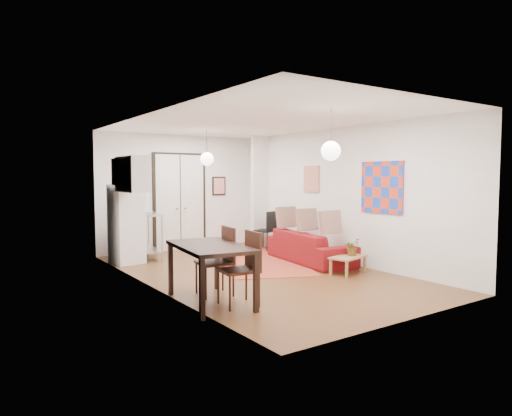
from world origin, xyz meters
TOP-DOWN VIEW (x-y plane):
  - floor at (0.00, 0.00)m, footprint 7.00×7.00m
  - ceiling at (0.00, 0.00)m, footprint 4.20×7.00m
  - wall_back at (0.00, 3.50)m, footprint 4.20×0.02m
  - wall_front at (0.00, -3.50)m, footprint 4.20×0.02m
  - wall_left at (-2.10, 0.00)m, footprint 0.02×7.00m
  - wall_right at (2.10, 0.00)m, footprint 0.02×7.00m
  - double_doors at (0.00, 3.46)m, footprint 1.44×0.06m
  - stub_partition at (1.85, 2.55)m, footprint 0.50×0.10m
  - wall_cabinet at (-1.92, 1.50)m, footprint 0.35×1.00m
  - painting_popart at (2.08, -1.25)m, footprint 0.05×1.00m
  - painting_abstract at (2.08, 0.80)m, footprint 0.05×0.50m
  - poster_back at (1.15, 3.47)m, footprint 0.40×0.03m
  - print_left at (-2.07, 2.00)m, footprint 0.03×0.44m
  - pendant_back at (0.00, 2.00)m, footprint 0.30×0.30m
  - pendant_front at (0.00, -2.00)m, footprint 0.30×0.30m
  - kilim_rug at (0.94, 1.48)m, footprint 3.38×4.87m
  - sofa at (1.58, 0.26)m, footprint 2.40×1.21m
  - coffee_table at (1.38, -1.06)m, footprint 0.85×0.60m
  - potted_plant at (1.48, -1.06)m, footprint 0.32×0.35m
  - kitchen_counter at (-1.25, 2.80)m, footprint 0.86×1.43m
  - bowl at (-1.25, 2.50)m, footprint 0.28×0.28m
  - soap_bottle at (-1.30, 3.05)m, footprint 0.11×0.11m
  - fridge at (-1.75, 2.37)m, footprint 0.68×0.68m
  - dining_table at (-1.75, -1.33)m, footprint 1.09×1.66m
  - dining_chair_near at (-1.48, -0.87)m, footprint 0.57×0.76m
  - dining_chair_far at (-1.48, -1.57)m, footprint 0.57×0.76m
  - black_side_chair at (1.75, 2.28)m, footprint 0.58×0.59m

SIDE VIEW (x-z plane):
  - floor at x=0.00m, z-range 0.00..0.00m
  - kilim_rug at x=0.94m, z-range 0.00..0.01m
  - coffee_table at x=1.38m, z-range 0.12..0.47m
  - sofa at x=1.58m, z-range 0.00..0.67m
  - potted_plant at x=1.48m, z-range 0.34..0.67m
  - black_side_chair at x=1.75m, z-range 0.09..1.07m
  - dining_chair_near at x=-1.48m, z-range 0.09..1.15m
  - dining_chair_far at x=-1.48m, z-range 0.09..1.15m
  - kitchen_counter at x=-1.25m, z-range 0.17..1.21m
  - dining_table at x=-1.75m, z-range 0.34..1.20m
  - fridge at x=-1.75m, z-range 0.00..1.69m
  - bowl at x=-1.25m, z-range 1.04..1.10m
  - soap_bottle at x=-1.30m, z-range 1.04..1.25m
  - double_doors at x=0.00m, z-range -0.05..2.45m
  - wall_back at x=0.00m, z-range 0.00..2.90m
  - wall_front at x=0.00m, z-range 0.00..2.90m
  - wall_left at x=-2.10m, z-range 0.00..2.90m
  - wall_right at x=2.10m, z-range 0.00..2.90m
  - stub_partition at x=1.85m, z-range 0.00..2.90m
  - poster_back at x=1.15m, z-range 1.35..1.85m
  - painting_popart at x=2.08m, z-range 1.15..2.15m
  - painting_abstract at x=2.08m, z-range 1.50..2.10m
  - wall_cabinet at x=-1.92m, z-range 1.55..2.25m
  - print_left at x=-2.07m, z-range 1.68..2.22m
  - pendant_back at x=0.00m, z-range 1.85..2.65m
  - pendant_front at x=0.00m, z-range 1.85..2.65m
  - ceiling at x=0.00m, z-range 2.89..2.91m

